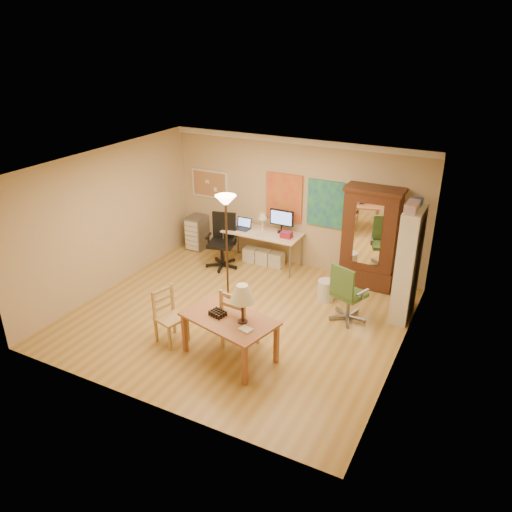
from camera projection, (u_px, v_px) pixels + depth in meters
The scene contains 16 objects.
floor at pixel (237, 317), 8.77m from camera, with size 5.50×5.50×0.00m, color #A57D3A.
crown_molding at pixel (297, 141), 9.67m from camera, with size 5.50×0.08×0.12m, color white.
corkboard at pixel (210, 184), 11.00m from camera, with size 0.90×0.04×0.62m, color #B17F53.
art_panel_left at pixel (284, 198), 10.27m from camera, with size 0.80×0.04×1.00m, color orange.
art_panel_right at pixel (325, 204), 9.90m from camera, with size 0.75×0.04×0.95m, color #23608D.
dining_table at pixel (234, 312), 7.33m from camera, with size 1.54×1.13×1.30m.
ladder_chair_back at pixel (239, 320), 7.76m from camera, with size 0.52×0.50×1.03m.
ladder_chair_left at pixel (170, 318), 7.93m from camera, with size 0.50×0.52×0.91m.
torchiere_lamp at pixel (226, 218), 8.65m from camera, with size 0.37×0.37×2.03m.
computer_desk at pixel (265, 245), 10.55m from camera, with size 1.65×0.72×1.24m.
office_chair_black at pixel (222, 253), 10.54m from camera, with size 0.70×0.70×1.14m.
office_chair_green at pixel (347, 305), 8.57m from camera, with size 0.66×0.66×1.07m.
drawer_cart at pixel (197, 232), 11.38m from camera, with size 0.39×0.46×0.77m.
armoire at pixel (370, 244), 9.53m from camera, with size 1.08×0.51×1.99m.
bookshelf at pixel (408, 265), 8.41m from camera, with size 0.30×0.79×1.98m.
wastebin at pixel (326, 290), 9.24m from camera, with size 0.32×0.32×0.40m, color silver.
Camera 1 is at (3.73, -6.56, 4.61)m, focal length 35.00 mm.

